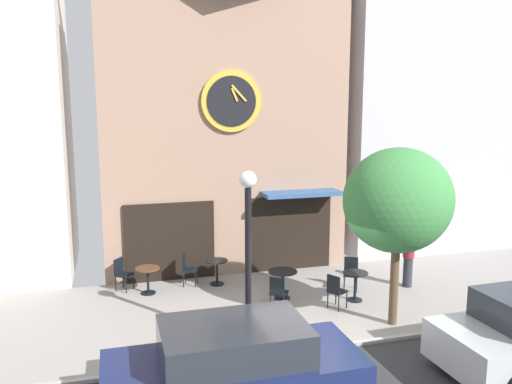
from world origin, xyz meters
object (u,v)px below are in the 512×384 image
Objects in this scene: cafe_chair_facing_wall at (122,272)px; parked_car_navy at (234,369)px; cafe_table_leftmost at (283,278)px; street_lamp at (248,258)px; cafe_chair_facing_street at (187,267)px; cafe_chair_corner at (336,289)px; cafe_table_near_door at (217,268)px; cafe_table_center at (355,281)px; cafe_chair_curbside at (278,291)px; pedestrian_maroon at (408,257)px; street_tree at (398,201)px; cafe_table_rightmost at (148,276)px; cafe_chair_under_awning at (351,271)px.

parked_car_navy is (1.67, -6.45, 0.23)m from cafe_chair_facing_wall.
street_lamp is at bearing -124.12° from cafe_table_leftmost.
cafe_chair_facing_street is 1.00× the size of cafe_chair_corner.
street_lamp is at bearing -91.38° from cafe_table_near_door.
cafe_chair_facing_wall reaches higher than cafe_table_center.
cafe_table_leftmost is 0.86× the size of cafe_chair_facing_street.
cafe_chair_curbside is at bearing -34.94° from cafe_chair_facing_wall.
cafe_table_center is 0.83m from cafe_chair_corner.
cafe_table_center is (3.34, 1.64, -1.39)m from street_lamp.
street_lamp is 2.26× the size of pedestrian_maroon.
cafe_table_rightmost is at bearing 146.57° from street_tree.
cafe_chair_corner reaches higher than cafe_table_near_door.
cafe_chair_facing_street is (-0.73, 4.01, -1.39)m from street_lamp.
cafe_table_near_door is at bearing 162.52° from pedestrian_maroon.
cafe_table_center is 0.86× the size of cafe_chair_corner.
cafe_chair_facing_street reaches higher than cafe_table_center.
cafe_table_leftmost is (-1.98, 2.22, -2.39)m from street_tree.
cafe_chair_corner is at bearing -44.72° from cafe_table_leftmost.
cafe_table_rightmost is at bearing -174.07° from cafe_table_near_door.
pedestrian_maroon reaches higher than cafe_chair_under_awning.
pedestrian_maroon is at bearing -17.48° from cafe_table_near_door.
parked_car_navy is (-4.21, -3.97, 0.24)m from cafe_table_center.
pedestrian_maroon reaches higher than cafe_table_center.
street_lamp is 0.88× the size of parked_car_navy.
cafe_chair_facing_street and cafe_chair_corner have the same top height.
cafe_chair_corner is (3.33, -2.76, 0.00)m from cafe_chair_facing_street.
cafe_table_leftmost is 0.18× the size of parked_car_navy.
pedestrian_maroon is at bearing 51.16° from street_tree.
parked_car_navy is at bearing -91.25° from cafe_chair_facing_street.
pedestrian_maroon reaches higher than cafe_table_leftmost.
cafe_chair_under_awning is (2.43, 0.92, 0.00)m from cafe_chair_curbside.
street_tree is 5.47m from parked_car_navy.
cafe_chair_curbside is at bearing -176.93° from cafe_table_center.
street_tree is 5.39× the size of cafe_table_center.
cafe_table_center is at bearing 97.16° from street_tree.
cafe_chair_under_awning reaches higher than cafe_table_near_door.
pedestrian_maroon reaches higher than cafe_chair_facing_street.
cafe_chair_facing_street is at bearing 127.36° from cafe_chair_curbside.
street_tree is 3.82m from cafe_table_leftmost.
cafe_table_rightmost is at bearing -35.42° from cafe_chair_facing_wall.
cafe_table_near_door is at bearing 88.62° from street_lamp.
cafe_chair_facing_wall is (-5.88, 2.48, 0.00)m from cafe_table_center.
street_lamp reaches higher than cafe_chair_corner.
cafe_table_center is (-0.20, 1.57, -2.43)m from street_tree.
pedestrian_maroon is at bearing 19.83° from cafe_chair_corner.
cafe_table_leftmost is 1.00× the size of cafe_table_center.
cafe_chair_curbside and cafe_chair_facing_wall have the same top height.
cafe_chair_facing_wall is (-0.68, 0.48, 0.03)m from cafe_table_rightmost.
cafe_chair_curbside is 1.00× the size of cafe_chair_under_awning.
pedestrian_maroon is (4.08, 0.69, 0.33)m from cafe_chair_curbside.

